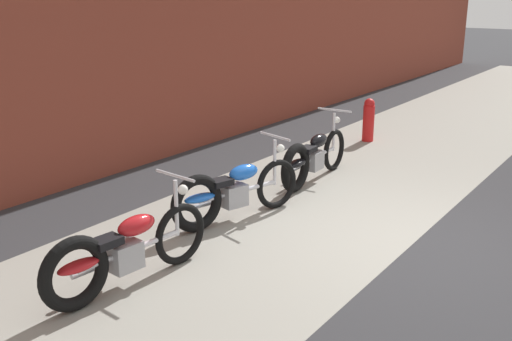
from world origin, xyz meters
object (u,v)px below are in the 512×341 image
(fire_hydrant, at_px, (369,120))
(motorcycle_blue, at_px, (229,192))
(motorcycle_red, at_px, (118,253))
(motorcycle_black, at_px, (311,158))

(fire_hydrant, bearing_deg, motorcycle_blue, -175.62)
(motorcycle_red, xyz_separation_m, motorcycle_black, (4.04, 0.19, 0.00))
(motorcycle_blue, height_order, fire_hydrant, motorcycle_blue)
(motorcycle_red, xyz_separation_m, motorcycle_blue, (2.05, 0.23, 0.00))
(motorcycle_black, height_order, fire_hydrant, motorcycle_black)
(motorcycle_red, relative_size, motorcycle_blue, 1.02)
(motorcycle_black, bearing_deg, motorcycle_blue, 176.00)
(motorcycle_blue, height_order, motorcycle_black, same)
(motorcycle_red, bearing_deg, fire_hydrant, 10.60)
(motorcycle_black, relative_size, fire_hydrant, 2.39)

